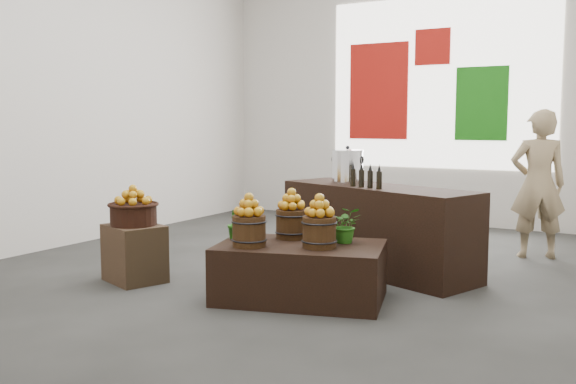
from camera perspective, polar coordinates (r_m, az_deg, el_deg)
The scene contains 22 objects.
ground at distance 6.40m, azimuth 1.22°, elevation -6.86°, with size 7.00×7.00×0.00m, color #353633.
back_wall at distance 9.48m, azimuth 11.54°, elevation 9.44°, with size 6.00×0.04×4.00m, color beige.
back_opening at distance 9.37m, azimuth 13.27°, elevation 9.44°, with size 3.20×0.02×2.40m, color white.
deco_red_left at distance 9.65m, azimuth 8.05°, elevation 8.85°, with size 0.90×0.04×1.40m, color #A0120C.
deco_green_right at distance 9.19m, azimuth 16.82°, elevation 7.53°, with size 0.70×0.04×1.00m, color #15650F.
deco_red_upper at distance 9.43m, azimuth 12.73°, elevation 12.48°, with size 0.50×0.04×0.50m, color #A0120C.
crate at distance 6.04m, azimuth -13.48°, elevation -5.32°, with size 0.52×0.43×0.52m, color #523726.
wicker_basket at distance 5.98m, azimuth -13.57°, elevation -1.98°, with size 0.42×0.42×0.19m, color black.
apples_in_basket at distance 5.96m, azimuth -13.62°, elevation -0.25°, with size 0.32×0.32×0.17m, color maroon, non-canonical shape.
display_table at distance 5.29m, azimuth 1.11°, elevation -7.12°, with size 1.33×0.82×0.46m, color black.
apple_bucket_front_left at distance 5.14m, azimuth -3.48°, elevation -3.49°, with size 0.27×0.27×0.25m, color #3D2210.
apples_in_bucket_front_left at distance 5.10m, azimuth -3.49°, elevation -1.13°, with size 0.20×0.20×0.18m, color maroon, non-canonical shape.
apple_bucket_front_right at distance 5.08m, azimuth 2.79°, elevation -3.59°, with size 0.27×0.27×0.25m, color #3D2210.
apples_in_bucket_front_right at distance 5.05m, azimuth 2.81°, elevation -1.21°, with size 0.20×0.20×0.18m, color maroon, non-canonical shape.
apple_bucket_rear at distance 5.48m, azimuth 0.32°, elevation -2.86°, with size 0.27×0.27×0.25m, color #3D2210.
apples_in_bucket_rear at distance 5.45m, azimuth 0.32°, elevation -0.65°, with size 0.20×0.20×0.18m, color maroon, non-canonical shape.
herb_garnish_right at distance 5.29m, azimuth 5.16°, elevation -2.92°, with size 0.27×0.23×0.30m, color #1F5912.
herb_garnish_left at distance 5.47m, azimuth -4.64°, elevation -2.76°, with size 0.15×0.12×0.27m, color #1F5912.
counter at distance 6.30m, azimuth 7.96°, elevation -3.25°, with size 2.05×0.65×0.84m, color black.
stock_pot_left at distance 6.52m, azimuth 5.31°, elevation 2.20°, with size 0.32×0.32×0.32m, color silver.
oil_cruets at distance 6.09m, azimuth 6.74°, elevation 1.50°, with size 0.30×0.06×0.23m, color black, non-canonical shape.
shopper at distance 7.32m, azimuth 21.34°, elevation 0.65°, with size 0.58×0.38×1.59m, color #8D7756.
Camera 1 is at (2.97, -5.48, 1.45)m, focal length 40.00 mm.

